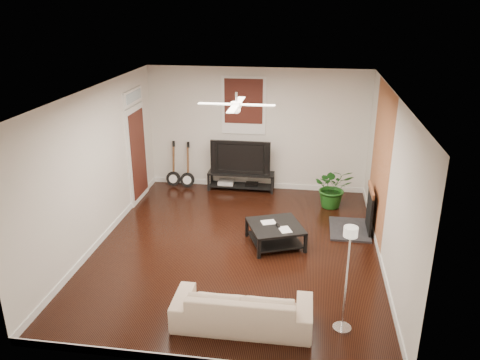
{
  "coord_description": "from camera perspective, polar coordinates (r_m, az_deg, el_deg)",
  "views": [
    {
      "loc": [
        1.17,
        -7.52,
        4.19
      ],
      "look_at": [
        0.0,
        0.4,
        1.15
      ],
      "focal_mm": 35.82,
      "sensor_mm": 36.0,
      "label": 1
    }
  ],
  "objects": [
    {
      "name": "room",
      "position": [
        8.11,
        -0.41,
        0.66
      ],
      "size": [
        5.01,
        6.01,
        2.81
      ],
      "color": "black",
      "rests_on": "ground"
    },
    {
      "name": "brick_accent",
      "position": [
        9.06,
        16.35,
        1.99
      ],
      "size": [
        0.02,
        2.2,
        2.8
      ],
      "primitive_type": "cube",
      "color": "#B16439",
      "rests_on": "floor"
    },
    {
      "name": "fireplace",
      "position": [
        9.36,
        14.03,
        -3.36
      ],
      "size": [
        0.8,
        1.1,
        0.92
      ],
      "primitive_type": "cube",
      "color": "black",
      "rests_on": "floor"
    },
    {
      "name": "window_back",
      "position": [
        10.83,
        0.43,
        8.85
      ],
      "size": [
        1.0,
        0.06,
        1.3
      ],
      "primitive_type": "cube",
      "color": "#33110E",
      "rests_on": "wall_back"
    },
    {
      "name": "door_left",
      "position": [
        10.52,
        -12.18,
        4.08
      ],
      "size": [
        0.08,
        1.0,
        2.5
      ],
      "primitive_type": "cube",
      "color": "white",
      "rests_on": "wall_left"
    },
    {
      "name": "tv_stand",
      "position": [
        11.14,
        0.12,
        -0.12
      ],
      "size": [
        1.52,
        0.41,
        0.43
      ],
      "primitive_type": "cube",
      "color": "black",
      "rests_on": "floor"
    },
    {
      "name": "tv",
      "position": [
        10.96,
        0.14,
        2.88
      ],
      "size": [
        1.37,
        0.18,
        0.79
      ],
      "primitive_type": "imported",
      "color": "black",
      "rests_on": "tv_stand"
    },
    {
      "name": "coffee_table",
      "position": [
        8.74,
        4.22,
        -6.5
      ],
      "size": [
        1.17,
        1.17,
        0.38
      ],
      "primitive_type": "cube",
      "rotation": [
        0.0,
        0.0,
        0.38
      ],
      "color": "black",
      "rests_on": "floor"
    },
    {
      "name": "sofa",
      "position": [
        6.71,
        0.3,
        -14.9
      ],
      "size": [
        1.89,
        0.75,
        0.55
      ],
      "primitive_type": "imported",
      "rotation": [
        0.0,
        0.0,
        3.15
      ],
      "color": "tan",
      "rests_on": "floor"
    },
    {
      "name": "floor_lamp",
      "position": [
        6.5,
        12.55,
        -11.53
      ],
      "size": [
        0.26,
        0.26,
        1.54
      ],
      "primitive_type": null,
      "rotation": [
        0.0,
        0.0,
        0.01
      ],
      "color": "silver",
      "rests_on": "floor"
    },
    {
      "name": "potted_plant",
      "position": [
        10.33,
        11.04,
        -0.85
      ],
      "size": [
        0.88,
        0.79,
        0.9
      ],
      "primitive_type": "imported",
      "rotation": [
        0.0,
        0.0,
        0.11
      ],
      "color": "#195217",
      "rests_on": "floor"
    },
    {
      "name": "guitar_left",
      "position": [
        11.34,
        -8.03,
        1.83
      ],
      "size": [
        0.35,
        0.25,
        1.09
      ],
      "primitive_type": null,
      "rotation": [
        0.0,
        0.0,
        0.05
      ],
      "color": "black",
      "rests_on": "floor"
    },
    {
      "name": "guitar_right",
      "position": [
        11.22,
        -6.35,
        1.7
      ],
      "size": [
        0.37,
        0.29,
        1.09
      ],
      "primitive_type": null,
      "rotation": [
        0.0,
        0.0,
        0.15
      ],
      "color": "black",
      "rests_on": "floor"
    },
    {
      "name": "ceiling_fan",
      "position": [
        7.78,
        -0.44,
        8.99
      ],
      "size": [
        1.24,
        1.24,
        0.32
      ],
      "primitive_type": null,
      "color": "white",
      "rests_on": "ceiling"
    }
  ]
}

